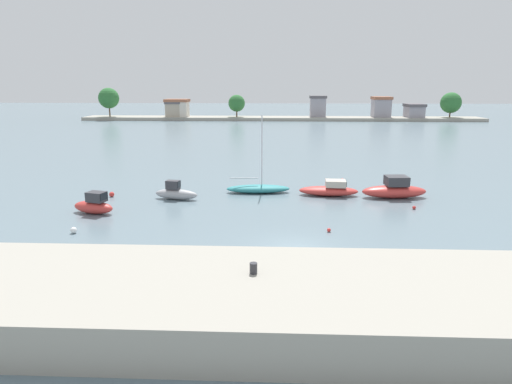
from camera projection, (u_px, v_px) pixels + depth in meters
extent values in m
plane|color=slate|center=(294.00, 248.00, 27.02)|extent=(400.00, 400.00, 0.00)
cube|color=#9E998C|center=(303.00, 302.00, 18.42)|extent=(64.12, 7.84, 1.79)
cylinder|color=#2D2D33|center=(253.00, 268.00, 18.94)|extent=(0.32, 0.32, 0.46)
ellipsoid|color=#C63833|center=(93.00, 207.00, 34.13)|extent=(3.49, 2.10, 0.93)
cube|color=#333338|center=(96.00, 197.00, 33.83)|extent=(1.52, 1.28, 0.73)
cube|color=black|center=(104.00, 196.00, 33.60)|extent=(0.32, 0.84, 0.51)
ellipsoid|color=#9E9EA3|center=(176.00, 194.00, 38.25)|extent=(3.84, 1.73, 0.87)
cube|color=#333338|center=(173.00, 185.00, 38.13)|extent=(1.20, 0.88, 0.72)
cube|color=black|center=(179.00, 184.00, 37.99)|extent=(0.19, 0.62, 0.51)
ellipsoid|color=teal|center=(258.00, 189.00, 40.59)|extent=(5.70, 2.07, 0.71)
cylinder|color=silver|center=(262.00, 151.00, 39.80)|extent=(0.10, 0.10, 6.12)
cylinder|color=#B7B7BC|center=(244.00, 178.00, 40.33)|extent=(2.50, 0.26, 0.08)
ellipsoid|color=#C63833|center=(328.00, 191.00, 39.56)|extent=(5.18, 2.07, 0.81)
cube|color=#BCB2A3|center=(336.00, 183.00, 39.34)|extent=(1.80, 1.47, 0.55)
cube|color=black|center=(346.00, 183.00, 39.23)|extent=(0.16, 1.23, 0.39)
ellipsoid|color=#C63833|center=(394.00, 192.00, 38.78)|extent=(5.59, 2.28, 1.07)
cube|color=#333338|center=(397.00, 181.00, 38.57)|extent=(1.91, 1.63, 0.79)
cube|color=black|center=(407.00, 180.00, 38.58)|extent=(0.18, 1.36, 0.55)
sphere|color=red|center=(112.00, 194.00, 39.14)|extent=(0.44, 0.44, 0.44)
sphere|color=red|center=(329.00, 230.00, 29.91)|extent=(0.25, 0.25, 0.25)
sphere|color=white|center=(74.00, 230.00, 29.62)|extent=(0.41, 0.41, 0.41)
sphere|color=red|center=(342.00, 180.00, 44.81)|extent=(0.40, 0.40, 0.40)
sphere|color=red|center=(414.00, 208.00, 35.29)|extent=(0.27, 0.27, 0.27)
cube|color=#9E998C|center=(281.00, 118.00, 120.78)|extent=(104.06, 8.15, 0.82)
cube|color=#B2A38E|center=(174.00, 110.00, 120.51)|extent=(3.75, 3.03, 3.37)
cube|color=#565156|center=(173.00, 103.00, 120.04)|extent=(4.12, 3.33, 0.70)
cube|color=beige|center=(177.00, 109.00, 121.21)|extent=(5.63, 4.55, 3.88)
cube|color=#995B42|center=(177.00, 100.00, 120.68)|extent=(6.20, 5.00, 0.70)
cube|color=#99939E|center=(318.00, 108.00, 120.82)|extent=(3.93, 3.86, 4.78)
cube|color=#565156|center=(318.00, 97.00, 120.19)|extent=(4.33, 4.24, 0.70)
cube|color=#99939E|center=(381.00, 108.00, 119.91)|extent=(4.38, 4.81, 4.55)
cube|color=#995B42|center=(382.00, 98.00, 119.30)|extent=(4.82, 5.29, 0.70)
cube|color=#99939E|center=(414.00, 112.00, 119.28)|extent=(4.09, 5.93, 2.75)
cube|color=#565156|center=(415.00, 105.00, 118.88)|extent=(4.50, 6.53, 0.70)
cylinder|color=brown|center=(110.00, 112.00, 121.35)|extent=(0.36, 0.36, 2.68)
sphere|color=#2D6B33|center=(109.00, 98.00, 120.54)|extent=(5.36, 5.36, 5.36)
cylinder|color=brown|center=(237.00, 113.00, 120.70)|extent=(0.36, 0.36, 1.79)
sphere|color=#2D6B33|center=(237.00, 103.00, 120.08)|extent=(4.37, 4.37, 4.37)
cylinder|color=brown|center=(450.00, 114.00, 118.82)|extent=(0.36, 0.36, 1.62)
sphere|color=#2D6B33|center=(451.00, 103.00, 118.14)|extent=(5.30, 5.30, 5.30)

